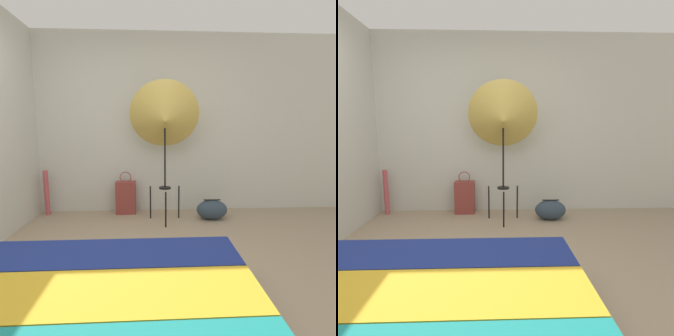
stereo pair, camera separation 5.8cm
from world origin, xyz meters
The scene contains 6 objects.
ground_plane centered at (0.00, 0.00, 0.00)m, with size 14.00×14.00×0.00m, color gray.
wall_back centered at (0.00, 2.18, 1.30)m, with size 8.00×0.05×2.60m.
photo_umbrella centered at (0.46, 1.65, 1.37)m, with size 0.92×0.58×1.84m.
tote_bag centered at (-0.10, 2.02, 0.24)m, with size 0.28×0.17×0.62m.
duffel_bag centered at (1.11, 1.69, 0.14)m, with size 0.42×0.27×0.28m.
paper_roll centered at (-1.23, 2.00, 0.33)m, with size 0.07×0.07×0.65m.
Camera 1 is at (0.31, -1.75, 1.24)m, focal length 28.00 mm.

